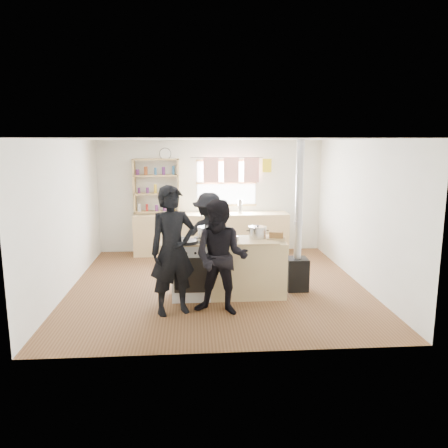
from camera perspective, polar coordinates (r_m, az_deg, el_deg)
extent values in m
cube|color=brown|center=(7.70, -0.88, -7.98)|extent=(5.00, 5.00, 0.01)
cube|color=#D9BB82|center=(9.72, -1.63, -1.25)|extent=(3.40, 0.55, 0.90)
cube|color=tan|center=(9.77, -8.72, 1.59)|extent=(1.00, 0.28, 0.03)
cube|color=tan|center=(9.72, -8.79, 3.92)|extent=(1.00, 0.28, 0.03)
cube|color=tan|center=(9.68, -8.85, 6.27)|extent=(1.00, 0.28, 0.03)
cube|color=tan|center=(9.66, -8.91, 8.34)|extent=(1.00, 0.28, 0.03)
cube|color=tan|center=(9.75, -11.64, 4.82)|extent=(0.04, 0.28, 1.20)
cube|color=tan|center=(9.68, -5.97, 4.94)|extent=(0.04, 0.28, 1.20)
cylinder|color=silver|center=(9.66, 2.12, 2.26)|extent=(0.10, 0.10, 0.29)
cube|color=white|center=(7.03, -4.32, -5.96)|extent=(0.60, 0.60, 0.90)
cube|color=#D7BC81|center=(7.08, 3.03, -5.82)|extent=(1.20, 0.60, 0.90)
cube|color=tan|center=(6.92, -0.64, -2.21)|extent=(1.84, 0.64, 0.03)
cylinder|color=black|center=(6.69, -4.85, -2.33)|extent=(0.46, 0.46, 0.05)
cylinder|color=#305D1F|center=(6.69, -4.85, -2.21)|extent=(0.30, 0.30, 0.02)
cube|color=silver|center=(6.89, 0.37, -1.84)|extent=(0.37, 0.33, 0.07)
cube|color=brown|center=(6.89, 0.37, -1.68)|extent=(0.31, 0.28, 0.02)
cylinder|color=silver|center=(7.08, -2.46, -1.11)|extent=(0.24, 0.24, 0.17)
cylinder|color=silver|center=(7.06, -2.47, -0.40)|extent=(0.25, 0.25, 0.01)
sphere|color=black|center=(7.05, -2.47, -0.29)|extent=(0.03, 0.03, 0.03)
cylinder|color=silver|center=(7.04, 4.41, -1.14)|extent=(0.28, 0.28, 0.18)
cylinder|color=silver|center=(7.02, 4.42, -0.37)|extent=(0.29, 0.29, 0.01)
sphere|color=black|center=(7.02, 4.42, -0.26)|extent=(0.03, 0.03, 0.03)
cube|color=tan|center=(7.02, 6.83, -1.88)|extent=(0.32, 0.26, 0.02)
cube|color=olive|center=(7.01, 6.84, -1.40)|extent=(0.24, 0.16, 0.10)
cube|color=black|center=(7.48, 9.48, -6.45)|extent=(0.35, 0.35, 0.55)
cylinder|color=#ADADB2|center=(7.22, 9.78, 3.08)|extent=(0.12, 0.12, 1.95)
imported|color=black|center=(6.27, -6.70, -3.48)|extent=(0.80, 0.67, 1.86)
imported|color=black|center=(6.24, -0.41, -4.43)|extent=(0.96, 0.85, 1.67)
imported|color=black|center=(7.75, -1.95, -1.73)|extent=(1.13, 0.81, 1.59)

